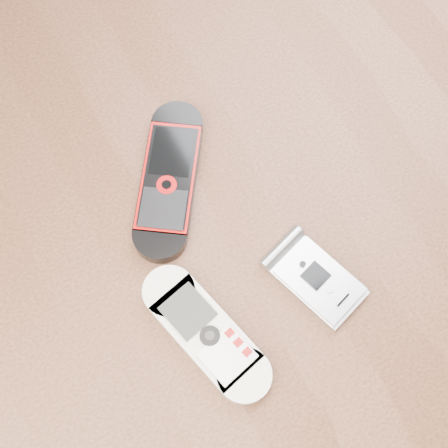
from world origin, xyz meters
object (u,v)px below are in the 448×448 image
nokia_white (206,333)px  nokia_black_red (169,179)px  table (220,264)px  motorola_razr (317,280)px

nokia_white → nokia_black_red: 0.15m
table → nokia_black_red: 0.13m
nokia_white → nokia_black_red: bearing=61.8°
table → motorola_razr: bearing=-57.5°
table → nokia_white: (-0.06, -0.08, 0.11)m
table → motorola_razr: motorola_razr is taller
nokia_white → nokia_black_red: same height
nokia_white → motorola_razr: (0.11, -0.00, -0.00)m
nokia_white → nokia_black_red: (0.04, 0.15, 0.00)m
nokia_white → table: bearing=41.2°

